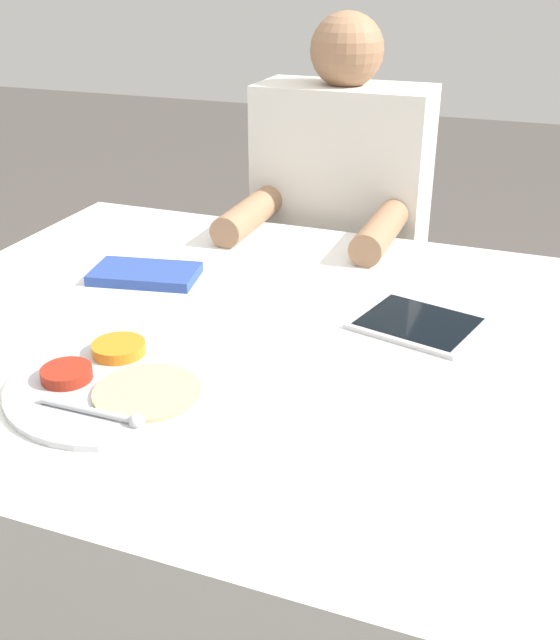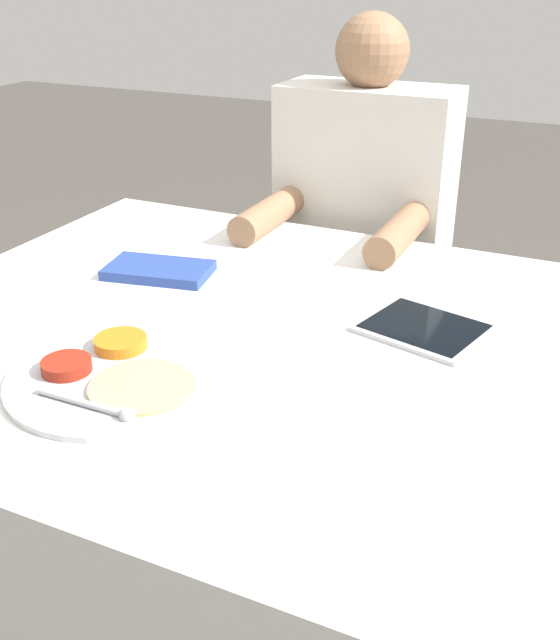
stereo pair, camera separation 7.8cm
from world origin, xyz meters
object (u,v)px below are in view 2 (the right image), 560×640
Objects in this scene: thali_tray at (116,375)px; red_notebook at (159,271)px; tablet_device at (424,328)px; person_diner at (360,281)px.

thali_tray is 0.41m from red_notebook.
thali_tray reaches higher than tablet_device.
person_diner is (-0.31, 0.58, -0.19)m from tablet_device.
thali_tray is 0.52m from tablet_device.
person_diner reaches higher than tablet_device.
person_diner is at bearing 67.62° from red_notebook.
red_notebook is at bearing 114.21° from thali_tray.
red_notebook reaches higher than tablet_device.
red_notebook is 0.64m from person_diner.
tablet_device is at bearing 43.40° from thali_tray.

